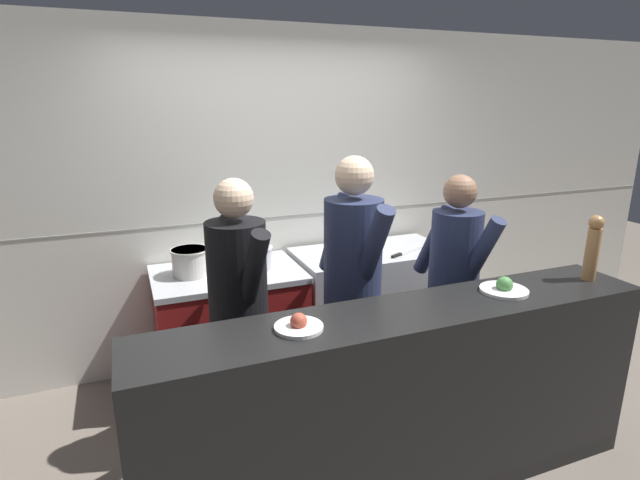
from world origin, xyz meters
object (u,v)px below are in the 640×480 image
plated_dish_main (299,325)px  chef_head_cook (239,305)px  stock_pot (190,261)px  chef_sous (352,282)px  chef_line (453,282)px  plated_dish_appetiser (504,288)px  mixing_bowl_steel (354,248)px  oven_range (230,328)px  sauce_pot (256,257)px  chefs_knife (404,253)px  pepper_mill (593,246)px

plated_dish_main → chef_head_cook: size_ratio=0.14×
stock_pot → chef_sous: (0.87, -0.77, -0.01)m
chef_head_cook → plated_dish_main: bearing=-90.9°
chef_head_cook → chef_line: (1.42, -0.08, -0.03)m
plated_dish_main → chef_sous: (0.57, 0.64, -0.10)m
stock_pot → plated_dish_main: 1.44m
plated_dish_appetiser → chef_line: bearing=80.0°
plated_dish_main → plated_dish_appetiser: plated_dish_appetiser is taller
mixing_bowl_steel → plated_dish_main: size_ratio=0.99×
plated_dish_main → plated_dish_appetiser: 1.19m
oven_range → sauce_pot: (0.21, -0.01, 0.52)m
plated_dish_appetiser → chef_sous: bearing=134.8°
stock_pot → mixing_bowl_steel: bearing=-1.6°
chefs_knife → plated_dish_main: plated_dish_main is taller
pepper_mill → mixing_bowl_steel: bearing=121.4°
sauce_pot → chefs_knife: bearing=-7.7°
chefs_knife → chef_head_cook: size_ratio=0.22×
plated_dish_appetiser → chef_head_cook: chef_head_cook is taller
chef_sous → plated_dish_appetiser: bearing=-51.1°
sauce_pot → plated_dish_main: bearing=-96.7°
pepper_mill → chef_sous: (-1.20, 0.64, -0.28)m
mixing_bowl_steel → chef_sous: 0.82m
chefs_knife → plated_dish_appetiser: bearing=-95.4°
sauce_pot → plated_dish_appetiser: size_ratio=0.94×
plated_dish_appetiser → chef_head_cook: size_ratio=0.16×
oven_range → chef_line: size_ratio=0.65×
mixing_bowl_steel → chef_sous: chef_sous is taller
chefs_knife → plated_dish_main: 1.79m
oven_range → pepper_mill: (1.83, -1.40, 0.81)m
oven_range → chef_line: bearing=-31.0°
chefs_knife → chef_head_cook: bearing=-158.6°
oven_range → plated_dish_appetiser: size_ratio=4.07×
plated_dish_main → sauce_pot: bearing=83.3°
pepper_mill → chef_head_cook: bearing=160.5°
oven_range → stock_pot: bearing=176.8°
plated_dish_appetiser → mixing_bowl_steel: bearing=100.4°
stock_pot → plated_dish_main: bearing=-78.0°
stock_pot → chef_sous: 1.16m
oven_range → plated_dish_main: size_ratio=4.62×
mixing_bowl_steel → chefs_knife: mixing_bowl_steel is taller
mixing_bowl_steel → chef_head_cook: size_ratio=0.14×
chef_line → chefs_knife: bearing=76.2°
chef_head_cook → chef_sous: size_ratio=0.95×
chef_line → plated_dish_appetiser: bearing=-112.7°
oven_range → stock_pot: stock_pot is taller
chef_sous → plated_dish_main: bearing=-137.8°
chefs_knife → plated_dish_main: (-1.30, -1.23, 0.16)m
sauce_pot → chef_line: bearing=-35.1°
mixing_bowl_steel → plated_dish_appetiser: 1.38m
chef_sous → chef_line: chef_sous is taller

